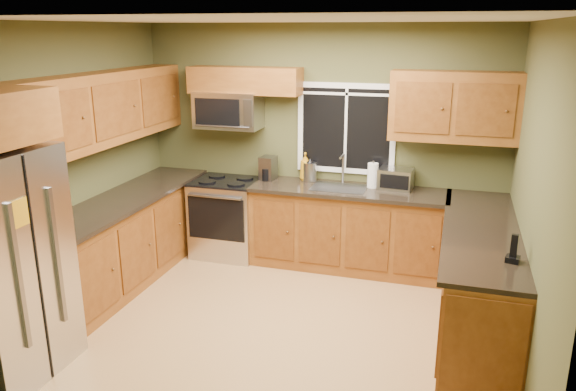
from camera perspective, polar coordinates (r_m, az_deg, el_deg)
The scene contains 26 objects.
floor at distance 5.35m, azimuth -1.64°, elevation -12.90°, with size 4.20×4.20×0.00m, color #AC7F4B.
ceiling at distance 4.66m, azimuth -1.93°, elevation 17.43°, with size 4.20×4.20×0.00m, color white.
back_wall at distance 6.51m, azimuth 3.29°, elevation 5.21°, with size 4.20×4.20×0.00m, color #474826.
front_wall at distance 3.27m, azimuth -11.93°, elevation -6.86°, with size 4.20×4.20×0.00m, color #474826.
left_wall at distance 5.83m, azimuth -21.76°, elevation 2.69°, with size 3.60×3.60×0.00m, color #474826.
right_wall at distance 4.63m, azimuth 23.69°, elevation -0.90°, with size 3.60×3.60×0.00m, color #474826.
window at distance 6.40m, azimuth 5.91°, elevation 6.78°, with size 1.12×0.03×1.02m.
base_cabinets_left at distance 6.28m, azimuth -16.08°, elevation -4.42°, with size 0.60×2.65×0.90m, color brown.
countertop_left at distance 6.12m, azimuth -16.23°, elevation -0.34°, with size 0.65×2.65×0.04m, color black.
base_cabinets_back at distance 6.39m, azimuth 6.14°, elevation -3.48°, with size 2.17×0.60×0.90m, color brown.
countertop_back at distance 6.22m, azimuth 6.23°, elevation 0.52°, with size 2.17×0.65×0.04m, color black.
base_cabinets_peninsula at distance 5.42m, azimuth 18.82°, elevation -8.09°, with size 0.60×2.52×0.90m.
countertop_peninsula at distance 5.25m, azimuth 19.01°, elevation -3.36°, with size 0.65×2.50×0.04m, color black.
upper_cabinets_left at distance 6.02m, azimuth -18.25°, elevation 8.40°, with size 0.33×2.65×0.72m, color brown.
upper_cabinets_back_left at distance 6.51m, azimuth -4.40°, elevation 11.58°, with size 1.30×0.33×0.30m, color brown.
upper_cabinets_back_right at distance 6.09m, azimuth 16.51°, elevation 8.64°, with size 1.30×0.33×0.72m, color brown.
range at distance 6.76m, azimuth -6.19°, elevation -2.18°, with size 0.76×0.69×0.94m.
microwave at distance 6.59m, azimuth -6.07°, elevation 8.62°, with size 0.76×0.41×0.42m.
sink at distance 6.25m, azimuth 5.24°, elevation 0.93°, with size 0.60×0.42×0.36m.
toaster_oven at distance 6.26m, azimuth 10.88°, elevation 1.67°, with size 0.38×0.31×0.23m.
coffee_maker at distance 6.54m, azimuth -2.05°, elevation 2.72°, with size 0.18×0.23×0.27m.
kettle at distance 6.45m, azimuth 2.25°, elevation 2.52°, with size 0.20×0.20×0.27m.
paper_towel_roll at distance 6.27m, azimuth 8.61°, elevation 2.04°, with size 0.14×0.14×0.30m.
soap_bottle_a at distance 6.51m, azimuth 1.76°, elevation 2.98°, with size 0.12×0.13×0.32m, color #CB8E13.
soap_bottle_b at distance 6.32m, azimuth 9.10°, elevation 1.66°, with size 0.08×0.08×0.17m, color white.
cordless_phone at distance 4.57m, azimuth 21.91°, elevation -5.51°, with size 0.12×0.12×0.22m.
Camera 1 is at (1.49, -4.41, 2.63)m, focal length 35.00 mm.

